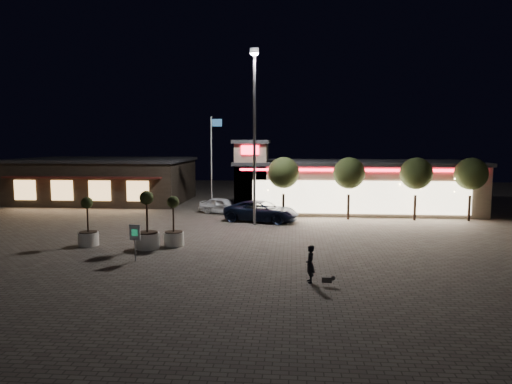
# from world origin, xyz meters

# --- Properties ---
(ground) EXTENTS (90.00, 90.00, 0.00)m
(ground) POSITION_xyz_m (0.00, 0.00, 0.00)
(ground) COLOR #655C52
(ground) RESTS_ON ground
(retail_building) EXTENTS (20.40, 8.40, 6.10)m
(retail_building) POSITION_xyz_m (9.51, 15.82, 2.21)
(retail_building) COLOR tan
(retail_building) RESTS_ON ground
(restaurant_building) EXTENTS (16.40, 11.00, 4.30)m
(restaurant_building) POSITION_xyz_m (-14.00, 19.97, 2.16)
(restaurant_building) COLOR #382D23
(restaurant_building) RESTS_ON ground
(floodlight_pole) EXTENTS (0.60, 0.40, 12.38)m
(floodlight_pole) POSITION_xyz_m (2.00, 8.00, 7.02)
(floodlight_pole) COLOR gray
(floodlight_pole) RESTS_ON ground
(flagpole) EXTENTS (0.95, 0.10, 8.00)m
(flagpole) POSITION_xyz_m (-1.90, 13.00, 4.74)
(flagpole) COLOR white
(flagpole) RESTS_ON ground
(string_tree_a) EXTENTS (2.42, 2.42, 4.79)m
(string_tree_a) POSITION_xyz_m (4.00, 11.00, 3.56)
(string_tree_a) COLOR #332319
(string_tree_a) RESTS_ON ground
(string_tree_b) EXTENTS (2.42, 2.42, 4.79)m
(string_tree_b) POSITION_xyz_m (9.00, 11.00, 3.56)
(string_tree_b) COLOR #332319
(string_tree_b) RESTS_ON ground
(string_tree_c) EXTENTS (2.42, 2.42, 4.79)m
(string_tree_c) POSITION_xyz_m (14.00, 11.00, 3.56)
(string_tree_c) COLOR #332319
(string_tree_c) RESTS_ON ground
(string_tree_d) EXTENTS (2.42, 2.42, 4.79)m
(string_tree_d) POSITION_xyz_m (18.00, 11.00, 3.56)
(string_tree_d) COLOR #332319
(string_tree_d) RESTS_ON ground
(pickup_truck) EXTENTS (6.02, 3.87, 1.54)m
(pickup_truck) POSITION_xyz_m (2.41, 9.56, 0.77)
(pickup_truck) COLOR black
(pickup_truck) RESTS_ON ground
(white_sedan) EXTENTS (4.25, 2.80, 1.34)m
(white_sedan) POSITION_xyz_m (-1.10, 12.98, 0.67)
(white_sedan) COLOR white
(white_sedan) RESTS_ON ground
(pedestrian) EXTENTS (0.49, 0.65, 1.60)m
(pedestrian) POSITION_xyz_m (5.53, -5.16, 0.80)
(pedestrian) COLOR black
(pedestrian) RESTS_ON ground
(dog) EXTENTS (0.56, 0.23, 0.30)m
(dog) POSITION_xyz_m (6.30, -5.63, 0.30)
(dog) COLOR #59514C
(dog) RESTS_ON ground
(planter_left) EXTENTS (1.15, 1.15, 2.83)m
(planter_left) POSITION_xyz_m (-6.99, 0.72, 0.87)
(planter_left) COLOR silver
(planter_left) RESTS_ON ground
(planter_mid) EXTENTS (1.33, 1.33, 3.26)m
(planter_mid) POSITION_xyz_m (-3.35, 0.29, 1.01)
(planter_mid) COLOR silver
(planter_mid) RESTS_ON ground
(planter_right) EXTENTS (1.17, 1.17, 2.89)m
(planter_right) POSITION_xyz_m (-2.06, 1.07, 0.89)
(planter_right) COLOR silver
(planter_right) RESTS_ON ground
(valet_sign) EXTENTS (0.60, 0.20, 1.85)m
(valet_sign) POSITION_xyz_m (-3.11, -2.38, 1.29)
(valet_sign) COLOR gray
(valet_sign) RESTS_ON ground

